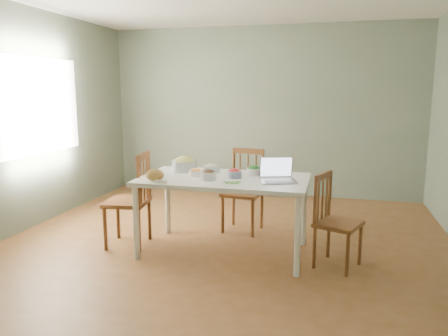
% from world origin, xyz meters
% --- Properties ---
extents(floor, '(5.00, 5.00, 0.00)m').
position_xyz_m(floor, '(0.00, 0.00, 0.00)').
color(floor, brown).
rests_on(floor, ground).
extents(wall_back, '(5.00, 0.00, 2.70)m').
position_xyz_m(wall_back, '(0.00, 2.50, 1.35)').
color(wall_back, '#5A6955').
rests_on(wall_back, ground).
extents(wall_front, '(5.00, 0.00, 2.70)m').
position_xyz_m(wall_front, '(0.00, -2.50, 1.35)').
color(wall_front, '#5A6955').
rests_on(wall_front, ground).
extents(wall_left, '(0.00, 5.00, 2.70)m').
position_xyz_m(wall_left, '(-2.50, 0.00, 1.35)').
color(wall_left, '#5A6955').
rests_on(wall_left, ground).
extents(window_left, '(0.04, 1.60, 1.20)m').
position_xyz_m(window_left, '(-2.48, 0.30, 1.50)').
color(window_left, white).
rests_on(window_left, ground).
extents(dining_table, '(1.72, 0.97, 0.81)m').
position_xyz_m(dining_table, '(0.04, -0.18, 0.40)').
color(dining_table, white).
rests_on(dining_table, floor).
extents(chair_far, '(0.49, 0.48, 0.99)m').
position_xyz_m(chair_far, '(0.09, 0.54, 0.50)').
color(chair_far, '#583216').
rests_on(chair_far, floor).
extents(chair_left, '(0.50, 0.51, 1.03)m').
position_xyz_m(chair_left, '(-1.04, -0.24, 0.52)').
color(chair_left, '#583216').
rests_on(chair_left, floor).
extents(chair_right, '(0.50, 0.52, 0.91)m').
position_xyz_m(chair_right, '(1.20, -0.28, 0.45)').
color(chair_right, '#583216').
rests_on(chair_right, floor).
extents(bread_boule, '(0.24, 0.24, 0.12)m').
position_xyz_m(bread_boule, '(-0.58, -0.50, 0.87)').
color(bread_boule, '#A37B3B').
rests_on(bread_boule, dining_table).
extents(butter_stick, '(0.11, 0.04, 0.03)m').
position_xyz_m(butter_stick, '(-0.48, -0.60, 0.82)').
color(butter_stick, '#F1E8C7').
rests_on(butter_stick, dining_table).
extents(bowl_squash, '(0.36, 0.36, 0.16)m').
position_xyz_m(bowl_squash, '(-0.47, 0.05, 0.89)').
color(bowl_squash, '#C7C362').
rests_on(bowl_squash, dining_table).
extents(bowl_carrot, '(0.16, 0.16, 0.08)m').
position_xyz_m(bowl_carrot, '(-0.26, -0.20, 0.85)').
color(bowl_carrot, orange).
rests_on(bowl_carrot, dining_table).
extents(bowl_onion, '(0.23, 0.23, 0.10)m').
position_xyz_m(bowl_onion, '(-0.16, 0.05, 0.85)').
color(bowl_onion, silver).
rests_on(bowl_onion, dining_table).
extents(bowl_mushroom, '(0.21, 0.21, 0.10)m').
position_xyz_m(bowl_mushroom, '(-0.08, -0.34, 0.86)').
color(bowl_mushroom, '#433020').
rests_on(bowl_mushroom, dining_table).
extents(bowl_redpep, '(0.21, 0.21, 0.09)m').
position_xyz_m(bowl_redpep, '(0.14, -0.16, 0.85)').
color(bowl_redpep, red).
rests_on(bowl_redpep, dining_table).
extents(bowl_broccoli, '(0.19, 0.19, 0.10)m').
position_xyz_m(bowl_broccoli, '(0.32, 0.03, 0.86)').
color(bowl_broccoli, '#0A5010').
rests_on(bowl_broccoli, dining_table).
extents(flatbread, '(0.26, 0.26, 0.02)m').
position_xyz_m(flatbread, '(0.41, 0.19, 0.82)').
color(flatbread, '#E0C087').
rests_on(flatbread, dining_table).
extents(basil_bunch, '(0.19, 0.19, 0.02)m').
position_xyz_m(basil_bunch, '(0.17, -0.40, 0.82)').
color(basil_bunch, '#1B680B').
rests_on(basil_bunch, dining_table).
extents(laptop, '(0.41, 0.37, 0.24)m').
position_xyz_m(laptop, '(0.62, -0.27, 0.93)').
color(laptop, '#B8B8C0').
rests_on(laptop, dining_table).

